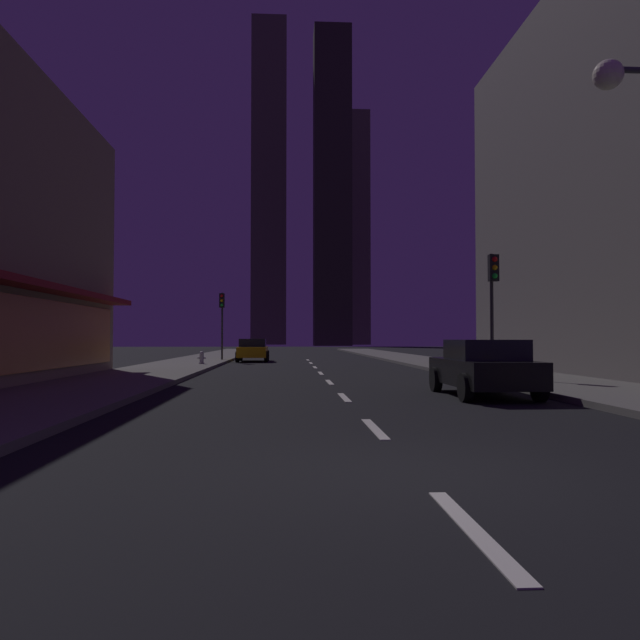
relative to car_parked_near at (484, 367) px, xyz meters
The scene contains 12 objects.
ground_plane 23.74m from the car_parked_near, 98.73° to the left, with size 78.00×136.00×0.10m, color black.
sidewalk_right 23.71m from the car_parked_near, 81.75° to the left, with size 4.00×76.00×0.15m, color #605E59.
sidewalk_left 25.75m from the car_parked_near, 114.32° to the left, with size 4.00×76.00×0.15m, color #605E59.
lane_marking_center 8.49m from the car_parked_near, 115.19° to the left, with size 0.16×38.60×0.01m.
skyscraper_distant_tall 134.06m from the car_parked_near, 94.17° to the left, with size 8.32×5.50×78.34m, color #534F3E.
skyscraper_distant_mid 108.77m from the car_parked_near, 87.80° to the left, with size 7.42×6.36×63.77m, color #2F2C23.
skyscraper_distant_short 129.24m from the car_parked_near, 84.94° to the left, with size 6.29×7.20×54.85m, color brown.
car_parked_near is the anchor object (origin of this frame).
car_parked_far 24.60m from the car_parked_near, 107.02° to the left, with size 1.98×4.24×1.45m.
fire_hydrant_far_left 19.23m from the car_parked_near, 119.61° to the left, with size 0.42×0.30×0.65m.
traffic_light_near_right 5.62m from the car_parked_near, 67.94° to the left, with size 0.32×0.48×4.20m.
traffic_light_far_left 24.64m from the car_parked_near, 111.79° to the left, with size 0.32×0.48×4.20m.
Camera 1 is at (-1.44, -6.62, 1.49)m, focal length 33.78 mm.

